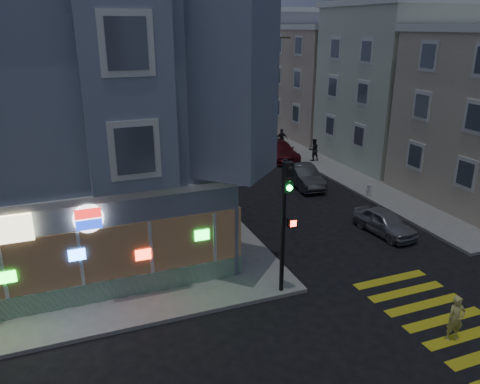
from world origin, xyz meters
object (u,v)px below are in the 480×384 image
running_child (456,319)px  parked_car_a (385,222)px  pedestrian_b (282,139)px  parked_car_c (279,150)px  pedestrian_a (314,150)px  parked_car_b (304,176)px  utility_pole (276,86)px  street_tree_near (251,88)px  street_tree_far (223,79)px  traffic_signal (286,206)px  parked_car_d (237,134)px  fire_hydrant (369,189)px

running_child → parked_car_a: running_child is taller
pedestrian_b → parked_car_c: bearing=69.9°
pedestrian_b → parked_car_c: size_ratio=0.35×
pedestrian_a → parked_car_b: bearing=57.3°
pedestrian_a → parked_car_c: bearing=-38.3°
running_child → pedestrian_a: 20.56m
utility_pole → pedestrian_a: 7.53m
utility_pole → street_tree_near: size_ratio=1.70×
utility_pole → pedestrian_b: (-0.70, -2.68, -3.83)m
street_tree_far → traffic_signal: (-10.14, -35.83, -0.38)m
parked_car_a → pedestrian_b: bearing=76.2°
pedestrian_a → traffic_signal: (-9.96, -15.35, 2.60)m
parked_car_a → parked_car_d: size_ratio=0.69×
pedestrian_b → traffic_signal: size_ratio=0.33×
street_tree_far → parked_car_c: street_tree_far is taller
street_tree_near → street_tree_far: size_ratio=1.00×
street_tree_near → pedestrian_b: size_ratio=3.23×
running_child → parked_car_a: (3.05, 7.49, -0.19)m
pedestrian_a → parked_car_c: 2.58m
pedestrian_b → parked_car_a: size_ratio=0.48×
parked_car_c → parked_car_d: parked_car_d is taller
traffic_signal → pedestrian_a: bearing=62.7°
street_tree_near → fire_hydrant: street_tree_near is taller
parked_car_d → fire_hydrant: size_ratio=6.91×
street_tree_far → pedestrian_a: 20.70m
pedestrian_b → fire_hydrant: size_ratio=2.28×
traffic_signal → street_tree_far: bearing=79.9°
parked_car_b → fire_hydrant: 4.10m
parked_car_a → utility_pole: bearing=75.2°
parked_car_d → parked_car_b: bearing=-97.6°
parked_car_d → utility_pole: bearing=-31.9°
street_tree_far → traffic_signal: street_tree_far is taller
parked_car_d → traffic_signal: 24.44m
parked_car_d → street_tree_far: bearing=69.6°
street_tree_near → parked_car_d: size_ratio=1.07×
pedestrian_b → parked_car_a: 16.13m
parked_car_d → fire_hydrant: parked_car_d is taller
pedestrian_b → fire_hydrant: (-0.00, -11.55, -0.44)m
parked_car_d → pedestrian_a: bearing=-75.7°
running_child → parked_car_d: (3.10, 27.54, -0.08)m
utility_pole → street_tree_far: bearing=89.2°
utility_pole → pedestrian_b: 4.72m
parked_car_b → parked_car_d: 12.41m
street_tree_far → parked_car_b: size_ratio=1.32×
running_child → fire_hydrant: (5.35, 11.90, -0.25)m
parked_car_b → traffic_signal: 13.06m
parked_car_b → traffic_signal: size_ratio=0.80×
street_tree_near → parked_car_a: street_tree_near is taller
street_tree_near → parked_car_c: size_ratio=1.13×
parked_car_c → parked_car_d: size_ratio=0.94×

